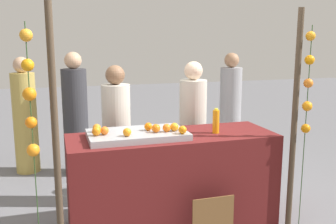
% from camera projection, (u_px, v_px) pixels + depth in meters
% --- Properties ---
extents(ground_plane, '(24.00, 24.00, 0.00)m').
position_uv_depth(ground_plane, '(172.00, 223.00, 3.90)').
color(ground_plane, slate).
extents(stall_counter, '(2.02, 0.71, 0.93)m').
position_uv_depth(stall_counter, '(172.00, 180.00, 3.81)').
color(stall_counter, '#5B1919').
rests_on(stall_counter, ground_plane).
extents(orange_tray, '(0.92, 0.52, 0.06)m').
position_uv_depth(orange_tray, '(137.00, 135.00, 3.61)').
color(orange_tray, '#9EA0A5').
rests_on(orange_tray, stall_counter).
extents(orange_0, '(0.08, 0.08, 0.08)m').
position_uv_depth(orange_0, '(167.00, 128.00, 3.59)').
color(orange_0, orange).
rests_on(orange_0, orange_tray).
extents(orange_1, '(0.08, 0.08, 0.08)m').
position_uv_depth(orange_1, '(96.00, 131.00, 3.44)').
color(orange_1, orange).
rests_on(orange_1, orange_tray).
extents(orange_2, '(0.08, 0.08, 0.08)m').
position_uv_depth(orange_2, '(127.00, 132.00, 3.42)').
color(orange_2, orange).
rests_on(orange_2, orange_tray).
extents(orange_3, '(0.08, 0.08, 0.08)m').
position_uv_depth(orange_3, '(174.00, 127.00, 3.62)').
color(orange_3, orange).
rests_on(orange_3, orange_tray).
extents(orange_4, '(0.08, 0.08, 0.08)m').
position_uv_depth(orange_4, '(148.00, 127.00, 3.64)').
color(orange_4, orange).
rests_on(orange_4, orange_tray).
extents(orange_5, '(0.08, 0.08, 0.08)m').
position_uv_depth(orange_5, '(97.00, 128.00, 3.58)').
color(orange_5, orange).
rests_on(orange_5, orange_tray).
extents(orange_6, '(0.08, 0.08, 0.08)m').
position_uv_depth(orange_6, '(105.00, 131.00, 3.48)').
color(orange_6, orange).
rests_on(orange_6, orange_tray).
extents(orange_7, '(0.08, 0.08, 0.08)m').
position_uv_depth(orange_7, '(183.00, 130.00, 3.51)').
color(orange_7, orange).
rests_on(orange_7, orange_tray).
extents(orange_8, '(0.08, 0.08, 0.08)m').
position_uv_depth(orange_8, '(156.00, 128.00, 3.56)').
color(orange_8, orange).
rests_on(orange_8, orange_tray).
extents(juice_bottle, '(0.07, 0.07, 0.25)m').
position_uv_depth(juice_bottle, '(216.00, 121.00, 3.78)').
color(juice_bottle, orange).
rests_on(juice_bottle, stall_counter).
extents(chalkboard_sign, '(0.39, 0.03, 0.49)m').
position_uv_depth(chalkboard_sign, '(213.00, 223.00, 3.41)').
color(chalkboard_sign, brown).
rests_on(chalkboard_sign, ground_plane).
extents(vendor_left, '(0.31, 0.31, 1.57)m').
position_uv_depth(vendor_left, '(117.00, 140.00, 4.27)').
color(vendor_left, beige).
rests_on(vendor_left, ground_plane).
extents(vendor_right, '(0.32, 0.32, 1.59)m').
position_uv_depth(vendor_right, '(193.00, 133.00, 4.53)').
color(vendor_right, beige).
rests_on(vendor_right, ground_plane).
extents(crowd_person_0, '(0.32, 0.32, 1.61)m').
position_uv_depth(crowd_person_0, '(25.00, 119.00, 5.28)').
color(crowd_person_0, tan).
rests_on(crowd_person_0, ground_plane).
extents(crowd_person_1, '(0.33, 0.33, 1.64)m').
position_uv_depth(crowd_person_1, '(230.00, 110.00, 5.89)').
color(crowd_person_1, '#99999E').
rests_on(crowd_person_1, ground_plane).
extents(crowd_person_2, '(0.34, 0.34, 1.68)m').
position_uv_depth(crowd_person_2, '(76.00, 118.00, 5.21)').
color(crowd_person_2, '#333338').
rests_on(crowd_person_2, ground_plane).
extents(canopy_post_left, '(0.06, 0.06, 2.13)m').
position_uv_depth(canopy_post_left, '(56.00, 140.00, 3.01)').
color(canopy_post_left, '#473828').
rests_on(canopy_post_left, ground_plane).
extents(canopy_post_right, '(0.06, 0.06, 2.13)m').
position_uv_depth(canopy_post_right, '(294.00, 122.00, 3.63)').
color(canopy_post_right, '#473828').
rests_on(canopy_post_right, ground_plane).
extents(garland_strand_left, '(0.10, 0.11, 1.97)m').
position_uv_depth(garland_strand_left, '(30.00, 96.00, 2.86)').
color(garland_strand_left, '#2D4C23').
rests_on(garland_strand_left, ground_plane).
extents(garland_strand_right, '(0.10, 0.11, 1.97)m').
position_uv_depth(garland_strand_right, '(308.00, 85.00, 3.57)').
color(garland_strand_right, '#2D4C23').
rests_on(garland_strand_right, ground_plane).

